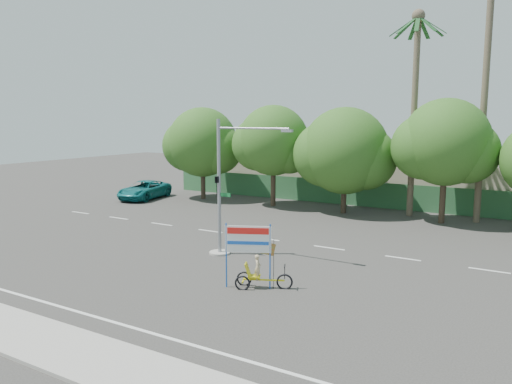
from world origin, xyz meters
The scene contains 14 objects.
ground centered at (0.00, 0.00, 0.00)m, with size 120.00×120.00×0.00m, color #33302D.
sidewalk_near centered at (0.00, -7.50, 0.06)m, with size 50.00×2.40×0.12m, color gray.
fence centered at (0.00, 21.50, 1.00)m, with size 38.00×0.08×2.00m, color #336B3D.
building_left centered at (-10.00, 26.00, 2.00)m, with size 12.00×8.00×4.00m, color #BAAE94.
building_right centered at (8.00, 26.00, 1.80)m, with size 14.00×8.00×3.60m, color #BAAE94.
tree_far_left centered at (-14.05, 18.00, 4.76)m, with size 7.14×6.00×7.96m.
tree_left centered at (-7.05, 18.00, 5.06)m, with size 6.66×5.60×8.07m.
tree_center centered at (-1.05, 18.00, 4.47)m, with size 7.62×6.40×7.85m.
tree_right centered at (5.95, 18.00, 5.24)m, with size 6.90×5.80×8.36m.
palm_tall centered at (8.00, 19.50, 10.46)m, with size 3.73×3.79×17.45m.
palm_short centered at (3.50, 19.50, 8.86)m, with size 3.73×3.79×14.45m.
traffic_signal centered at (-2.20, 3.98, 2.92)m, with size 4.72×1.10×7.00m.
trike_billboard centered at (1.81, 0.35, 1.12)m, with size 2.61×1.36×2.79m.
pickup_truck centered at (-18.44, 15.34, 0.79)m, with size 2.61×5.66×1.57m, color #0F696A.
Camera 1 is at (12.10, -16.85, 7.06)m, focal length 35.00 mm.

